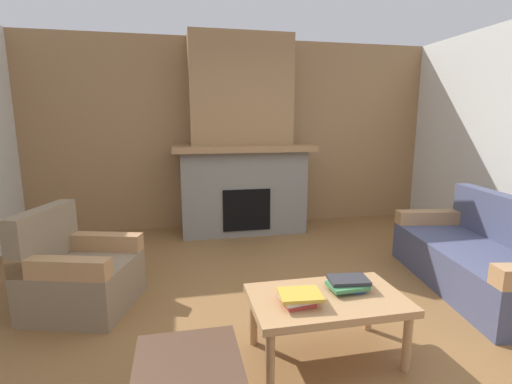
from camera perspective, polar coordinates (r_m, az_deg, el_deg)
ground at (r=3.10m, az=6.63°, el=-19.26°), size 9.00×9.00×0.00m
wall_back_wood_panel at (r=5.61m, az=-2.91°, el=8.73°), size 6.00×0.12×2.70m
fireplace at (r=5.25m, az=-2.24°, el=6.56°), size 1.90×0.82×2.70m
couch at (r=4.11m, az=31.42°, el=-8.76°), size 1.12×1.91×0.85m
armchair at (r=3.51m, az=-25.55°, el=-11.25°), size 0.94×0.94×0.85m
coffee_table at (r=2.58m, az=10.78°, el=-16.46°), size 1.00×0.60×0.43m
book_stack_near_edge at (r=2.42m, az=6.43°, el=-15.76°), size 0.28×0.25×0.07m
book_stack_center at (r=2.66m, az=13.86°, el=-13.46°), size 0.29×0.23×0.08m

